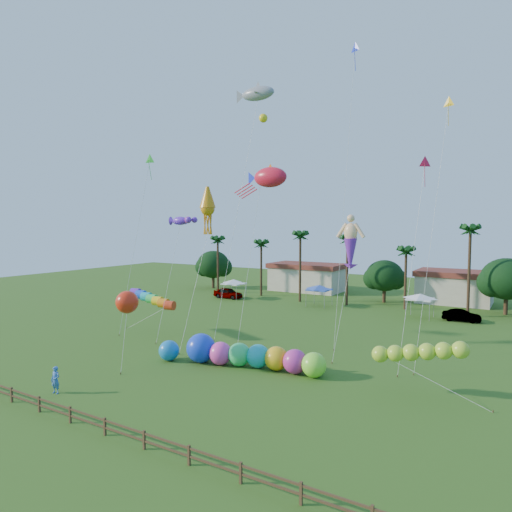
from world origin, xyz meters
The scene contains 23 objects.
ground centered at (0.00, 0.00, 0.00)m, with size 160.00×160.00×0.00m, color #285116.
tree_line centered at (3.57, 44.00, 4.28)m, with size 69.46×8.91×11.00m.
buildings_row centered at (-3.09, 50.00, 2.00)m, with size 35.00×7.00×4.00m.
tent_row centered at (-6.00, 36.33, 2.75)m, with size 31.00×4.00×0.60m.
fence centered at (0.00, -6.00, 0.61)m, with size 36.12×0.12×1.00m.
car_a centered at (-21.11, 36.02, 0.82)m, with size 1.94×4.81×1.64m, color #4C4C54.
car_b centered at (12.73, 36.47, 0.71)m, with size 1.50×4.30×1.42m, color #4C4C54.
spectator_a centered at (-7.94, -3.52, 0.94)m, with size 0.69×0.45×1.88m, color #376BC1.
spectator_b centered at (5.28, 9.89, 0.79)m, with size 0.77×0.60×1.58m, color gray.
caterpillar_inflatable centered at (0.42, 8.19, 1.03)m, with size 12.08×3.91×2.46m.
blue_ball centered at (-6.46, 6.29, 0.87)m, with size 1.75×1.75×1.75m, color blue.
rainbow_tube centered at (-12.95, 11.64, 3.50)m, with size 9.32×1.80×3.99m.
green_worm centered at (11.10, 8.26, 2.73)m, with size 10.07×1.28×3.41m.
orange_ball_kite centered at (-7.22, 2.41, 5.56)m, with size 2.31×2.31×6.45m.
merman_kite centered at (5.91, 16.48, 9.76)m, with size 2.08×4.52×12.10m.
fish_kite centered at (-3.21, 18.01, 16.41)m, with size 5.77×7.64×17.56m.
shark_kite centered at (-5.53, 19.44, 25.38)m, with size 5.22×7.07×26.31m.
squid_kite centered at (-6.72, 12.17, 13.13)m, with size 1.96×5.03×15.32m.
lobster_kite centered at (-11.66, 13.91, 12.01)m, with size 3.48×5.47×12.64m.
delta_kite_red centered at (12.27, 15.43, 16.18)m, with size 1.53×3.75×17.06m.
delta_kite_yellow centered at (13.54, 17.47, 20.88)m, with size 1.89×4.56×21.97m.
delta_kite_green centered at (-15.26, 13.25, 18.21)m, with size 2.36×3.49×19.12m.
delta_kite_blue centered at (4.42, 21.00, 28.02)m, with size 1.25×4.96×29.27m.
Camera 1 is at (19.90, -22.48, 11.66)m, focal length 32.00 mm.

